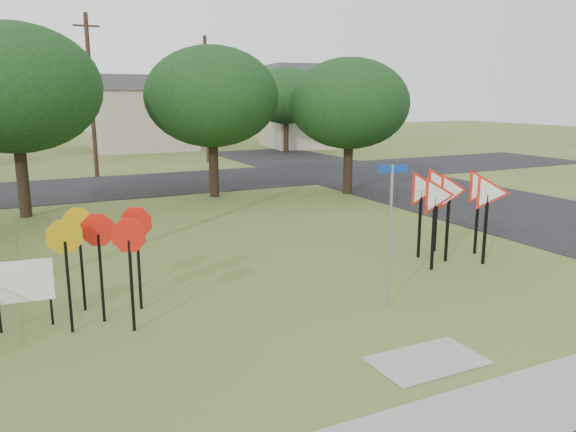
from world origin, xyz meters
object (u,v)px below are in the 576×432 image
object	(u,v)px
stop_sign_cluster	(102,240)
info_board	(23,284)
street_name_sign	(390,227)
yield_sign_cluster	(452,194)

from	to	relation	value
stop_sign_cluster	info_board	size ratio (longest dim) A/B	1.63
street_name_sign	yield_sign_cluster	distance (m)	4.38
stop_sign_cluster	street_name_sign	bearing A→B (deg)	-18.78
street_name_sign	stop_sign_cluster	xyz separation A→B (m)	(-5.73, 1.95, -0.08)
stop_sign_cluster	yield_sign_cluster	size ratio (longest dim) A/B	0.71
info_board	street_name_sign	bearing A→B (deg)	-16.97
stop_sign_cluster	yield_sign_cluster	xyz separation A→B (m)	(9.49, 0.30, 0.17)
yield_sign_cluster	stop_sign_cluster	bearing A→B (deg)	-178.21
street_name_sign	yield_sign_cluster	size ratio (longest dim) A/B	0.97
street_name_sign	stop_sign_cluster	world-z (taller)	street_name_sign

